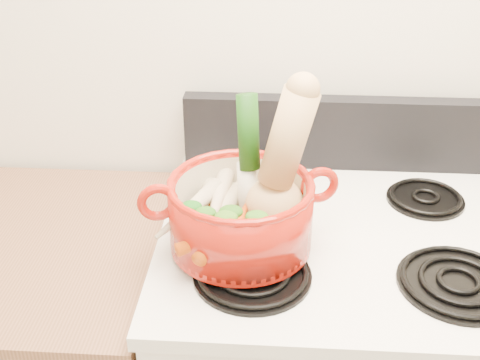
{
  "coord_description": "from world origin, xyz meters",
  "views": [
    {
      "loc": [
        -0.15,
        0.35,
        1.67
      ],
      "look_at": [
        -0.22,
        1.3,
        1.12
      ],
      "focal_mm": 45.0,
      "sensor_mm": 36.0,
      "label": 1
    }
  ],
  "objects": [
    {
      "name": "carrot_4",
      "position": [
        -0.22,
        1.27,
        1.04
      ],
      "size": [
        0.06,
        0.16,
        0.05
      ],
      "primitive_type": "cone",
      "rotation": [
        1.66,
        0.0,
        -0.2
      ],
      "color": "#C03C09",
      "rests_on": "dutch_oven"
    },
    {
      "name": "carrot_1",
      "position": [
        -0.26,
        1.26,
        1.02
      ],
      "size": [
        0.07,
        0.14,
        0.04
      ],
      "primitive_type": "cone",
      "rotation": [
        1.66,
        0.0,
        -0.33
      ],
      "color": "#C44A09",
      "rests_on": "dutch_oven"
    },
    {
      "name": "parsnip_1",
      "position": [
        -0.28,
        1.32,
        1.03
      ],
      "size": [
        0.15,
        0.21,
        0.06
      ],
      "primitive_type": "cone",
      "rotation": [
        1.66,
        0.0,
        -0.55
      ],
      "color": "beige",
      "rests_on": "dutch_oven"
    },
    {
      "name": "parsnip_0",
      "position": [
        -0.26,
        1.33,
        1.02
      ],
      "size": [
        0.06,
        0.21,
        0.06
      ],
      "primitive_type": "cone",
      "rotation": [
        1.66,
        0.0,
        -0.09
      ],
      "color": "beige",
      "rests_on": "dutch_oven"
    },
    {
      "name": "carrot_3",
      "position": [
        -0.27,
        1.24,
        1.03
      ],
      "size": [
        0.12,
        0.09,
        0.04
      ],
      "primitive_type": "cone",
      "rotation": [
        1.66,
        0.0,
        -1.04
      ],
      "color": "#CA510A",
      "rests_on": "dutch_oven"
    },
    {
      "name": "parsnip_4",
      "position": [
        -0.26,
        1.37,
        1.05
      ],
      "size": [
        0.06,
        0.22,
        0.06
      ],
      "primitive_type": "cone",
      "rotation": [
        1.66,
        0.0,
        -0.1
      ],
      "color": "beige",
      "rests_on": "dutch_oven"
    },
    {
      "name": "carrot_0",
      "position": [
        -0.26,
        1.3,
        1.01
      ],
      "size": [
        0.09,
        0.17,
        0.05
      ],
      "primitive_type": "cone",
      "rotation": [
        1.66,
        0.0,
        0.34
      ],
      "color": "red",
      "rests_on": "dutch_oven"
    },
    {
      "name": "wall_back",
      "position": [
        0.0,
        1.75,
        1.3
      ],
      "size": [
        3.5,
        0.02,
        2.6
      ],
      "primitive_type": "cube",
      "color": "white",
      "rests_on": "floor"
    },
    {
      "name": "parsnip_2",
      "position": [
        -0.26,
        1.35,
        1.03
      ],
      "size": [
        0.11,
        0.2,
        0.06
      ],
      "primitive_type": "cone",
      "rotation": [
        1.66,
        0.0,
        0.39
      ],
      "color": "beige",
      "rests_on": "dutch_oven"
    },
    {
      "name": "leek",
      "position": [
        -0.21,
        1.37,
        1.13
      ],
      "size": [
        0.07,
        0.09,
        0.28
      ],
      "primitive_type": "cylinder",
      "rotation": [
        -0.15,
        0.0,
        0.38
      ],
      "color": "beige",
      "rests_on": "dutch_oven"
    },
    {
      "name": "pot_handle_left",
      "position": [
        -0.37,
        1.28,
        1.08
      ],
      "size": [
        0.08,
        0.04,
        0.08
      ],
      "primitive_type": "torus",
      "rotation": [
        1.57,
        0.0,
        0.27
      ],
      "color": "#98140A",
      "rests_on": "dutch_oven"
    },
    {
      "name": "burner_front_left",
      "position": [
        -0.19,
        1.24,
        0.96
      ],
      "size": [
        0.22,
        0.22,
        0.02
      ],
      "primitive_type": "cylinder",
      "color": "black",
      "rests_on": "cooktop"
    },
    {
      "name": "control_backsplash",
      "position": [
        0.0,
        1.7,
        1.04
      ],
      "size": [
        0.76,
        0.05,
        0.18
      ],
      "primitive_type": "cube",
      "color": "black",
      "rests_on": "cooktop"
    },
    {
      "name": "burner_back_left",
      "position": [
        -0.19,
        1.54,
        0.96
      ],
      "size": [
        0.17,
        0.17,
        0.02
      ],
      "primitive_type": "cylinder",
      "color": "black",
      "rests_on": "cooktop"
    },
    {
      "name": "squash",
      "position": [
        -0.15,
        1.35,
        1.14
      ],
      "size": [
        0.19,
        0.14,
        0.31
      ],
      "primitive_type": null,
      "rotation": [
        0.0,
        0.24,
        0.08
      ],
      "color": "tan",
      "rests_on": "dutch_oven"
    },
    {
      "name": "cooktop",
      "position": [
        0.0,
        1.4,
        0.93
      ],
      "size": [
        0.78,
        0.67,
        0.03
      ],
      "primitive_type": "cube",
      "color": "silver",
      "rests_on": "stove_body"
    },
    {
      "name": "pot_handle_right",
      "position": [
        -0.07,
        1.37,
        1.08
      ],
      "size": [
        0.08,
        0.04,
        0.08
      ],
      "primitive_type": "torus",
      "rotation": [
        1.57,
        0.0,
        0.27
      ],
      "color": "#98140A",
      "rests_on": "dutch_oven"
    },
    {
      "name": "burner_front_right",
      "position": [
        0.19,
        1.24,
        0.96
      ],
      "size": [
        0.22,
        0.22,
        0.02
      ],
      "primitive_type": "cylinder",
      "color": "black",
      "rests_on": "cooktop"
    },
    {
      "name": "parsnip_3",
      "position": [
        -0.32,
        1.33,
        1.04
      ],
      "size": [
        0.14,
        0.18,
        0.06
      ],
      "primitive_type": "cone",
      "rotation": [
        1.66,
        0.0,
        -0.58
      ],
      "color": "beige",
      "rests_on": "dutch_oven"
    },
    {
      "name": "ginger",
      "position": [
        -0.19,
        1.38,
        1.02
      ],
      "size": [
        0.1,
        0.08,
        0.04
      ],
      "primitive_type": "ellipsoid",
      "rotation": [
        0.0,
        0.0,
        0.36
      ],
      "color": "tan",
      "rests_on": "dutch_oven"
    },
    {
      "name": "dutch_oven",
      "position": [
        -0.22,
        1.32,
        1.04
      ],
      "size": [
        0.34,
        0.34,
        0.14
      ],
      "primitive_type": "cylinder",
      "rotation": [
        0.0,
        0.0,
        0.27
      ],
      "color": "#98140A",
      "rests_on": "burner_front_left"
    },
    {
      "name": "carrot_2",
      "position": [
        -0.19,
        1.28,
        1.02
      ],
      "size": [
        0.05,
        0.17,
        0.05
      ],
      "primitive_type": "cone",
      "rotation": [
        1.66,
        0.0,
        0.1
      ],
      "color": "#C14C09",
      "rests_on": "dutch_oven"
    },
    {
      "name": "burner_back_right",
      "position": [
        0.19,
        1.54,
        0.96
      ],
      "size": [
        0.17,
        0.17,
        0.02
      ],
      "primitive_type": "cylinder",
      "color": "black",
      "rests_on": "cooktop"
    }
  ]
}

